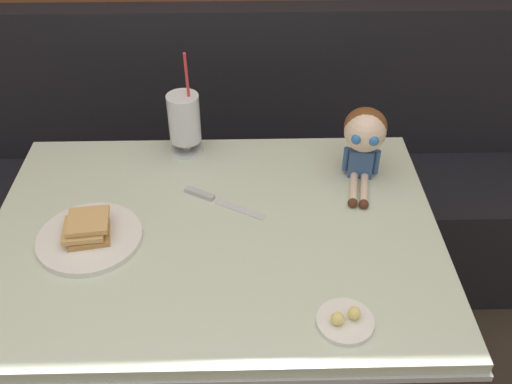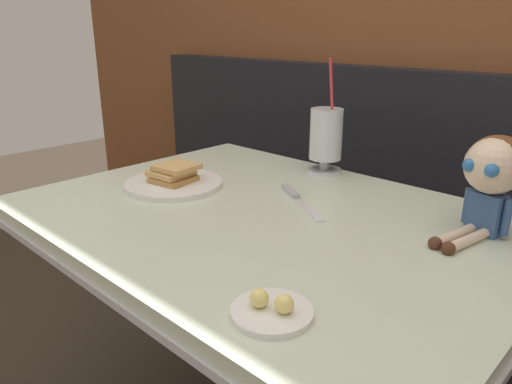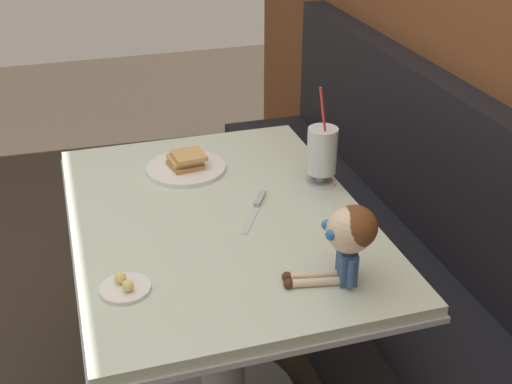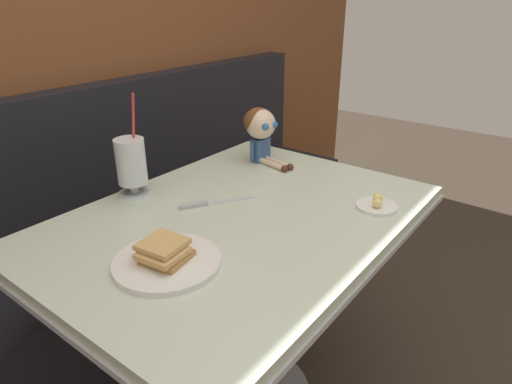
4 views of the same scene
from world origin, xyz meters
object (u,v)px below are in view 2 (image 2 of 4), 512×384
toast_plate (174,181)px  butter_saucer (272,310)px  seated_doll (493,171)px  butter_knife (295,196)px  milkshake_glass (326,137)px

toast_plate → butter_saucer: size_ratio=2.08×
toast_plate → seated_doll: bearing=19.6°
toast_plate → butter_saucer: 0.63m
butter_saucer → seated_doll: (0.11, 0.51, 0.12)m
butter_saucer → toast_plate: bearing=155.3°
toast_plate → seated_doll: size_ratio=1.10×
toast_plate → butter_knife: size_ratio=1.18×
butter_saucer → milkshake_glass: bearing=120.1°
milkshake_glass → butter_saucer: bearing=-59.9°
toast_plate → seated_doll: seated_doll is taller
butter_knife → seated_doll: size_ratio=0.94×
milkshake_glass → seated_doll: milkshake_glass is taller
milkshake_glass → butter_knife: 0.26m
milkshake_glass → seated_doll: (0.48, -0.13, 0.03)m
butter_knife → seated_doll: seated_doll is taller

